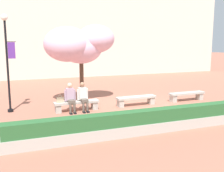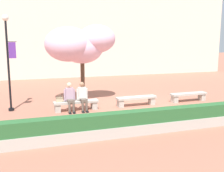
{
  "view_description": "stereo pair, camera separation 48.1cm",
  "coord_description": "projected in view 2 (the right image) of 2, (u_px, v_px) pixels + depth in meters",
  "views": [
    {
      "loc": [
        -5.44,
        -11.22,
        3.07
      ],
      "look_at": [
        -1.18,
        0.2,
        1.0
      ],
      "focal_mm": 42.0,
      "sensor_mm": 36.0,
      "label": 1
    },
    {
      "loc": [
        -4.99,
        -11.38,
        3.07
      ],
      "look_at": [
        -1.18,
        0.2,
        1.0
      ],
      "focal_mm": 42.0,
      "sensor_mm": 36.0,
      "label": 2
    }
  ],
  "objects": [
    {
      "name": "person_seated_left",
      "position": [
        70.0,
        96.0,
        11.55
      ],
      "size": [
        0.51,
        0.69,
        1.29
      ],
      "color": "black",
      "rests_on": "ground"
    },
    {
      "name": "lamp_post_with_banner",
      "position": [
        8.0,
        54.0,
        11.37
      ],
      "size": [
        0.54,
        0.28,
        4.21
      ],
      "color": "black",
      "rests_on": "ground"
    },
    {
      "name": "ground_plane",
      "position": [
        136.0,
        106.0,
        12.71
      ],
      "size": [
        100.0,
        100.0,
        0.0
      ],
      "primitive_type": "plane",
      "color": "#9E604C"
    },
    {
      "name": "person_seated_right",
      "position": [
        83.0,
        95.0,
        11.73
      ],
      "size": [
        0.51,
        0.7,
        1.29
      ],
      "color": "black",
      "rests_on": "ground"
    },
    {
      "name": "stone_bench_west_end",
      "position": [
        76.0,
        104.0,
        11.76
      ],
      "size": [
        2.01,
        0.45,
        0.45
      ],
      "color": "#ADA89E",
      "rests_on": "ground"
    },
    {
      "name": "building_facade",
      "position": [
        81.0,
        33.0,
        24.23
      ],
      "size": [
        28.0,
        4.0,
        7.74
      ],
      "primitive_type": "cube",
      "color": "beige",
      "rests_on": "ground"
    },
    {
      "name": "handbag",
      "position": [
        59.0,
        99.0,
        11.48
      ],
      "size": [
        0.3,
        0.15,
        0.34
      ],
      "color": "tan",
      "rests_on": "stone_bench_west_end"
    },
    {
      "name": "planter_hedge_foreground",
      "position": [
        177.0,
        118.0,
        9.26
      ],
      "size": [
        11.96,
        0.5,
        0.8
      ],
      "color": "#ADA89E",
      "rests_on": "ground"
    },
    {
      "name": "cherry_tree_main",
      "position": [
        80.0,
        44.0,
        13.06
      ],
      "size": [
        3.54,
        2.21,
        3.91
      ],
      "color": "#513828",
      "rests_on": "ground"
    },
    {
      "name": "stone_bench_center",
      "position": [
        188.0,
        96.0,
        13.57
      ],
      "size": [
        2.01,
        0.45,
        0.45
      ],
      "color": "#ADA89E",
      "rests_on": "ground"
    },
    {
      "name": "stone_bench_near_west",
      "position": [
        136.0,
        99.0,
        12.66
      ],
      "size": [
        2.01,
        0.45,
        0.45
      ],
      "color": "#ADA89E",
      "rests_on": "ground"
    }
  ]
}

